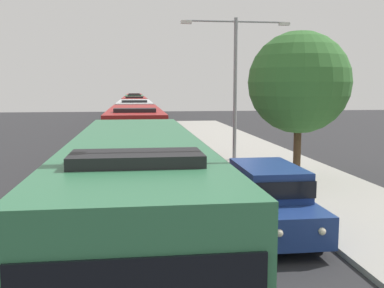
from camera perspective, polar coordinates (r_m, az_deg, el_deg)
bus_lead at (r=9.41m, az=-7.07°, el=-7.47°), size 2.58×10.79×3.21m
bus_second_in_line at (r=22.25m, az=-7.28°, el=1.01°), size 2.58×10.95×3.21m
bus_middle at (r=35.07m, az=-7.34°, el=3.25°), size 2.58×11.91×3.21m
bus_fourth_in_line at (r=48.54m, az=-7.36°, el=4.33°), size 2.58×11.98×3.21m
bus_rear at (r=62.27m, az=-7.38°, el=4.95°), size 2.58×11.12×3.21m
bus_tail_end at (r=74.76m, az=-7.39°, el=5.31°), size 2.58×11.36×3.21m
white_suv at (r=12.83m, az=9.75°, el=-6.57°), size 1.86×4.95×1.90m
streetlamp_mid at (r=24.33m, az=5.57°, el=9.02°), size 5.87×0.28×7.61m
roadside_tree at (r=19.50m, az=13.54°, el=7.64°), size 4.31×4.31×6.30m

